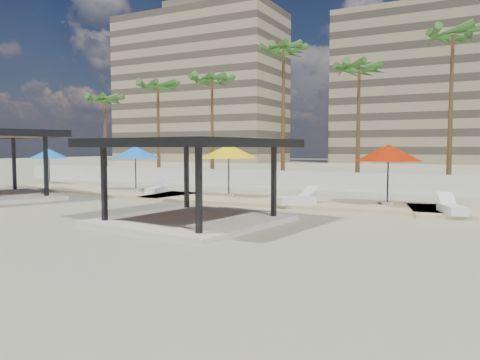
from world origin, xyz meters
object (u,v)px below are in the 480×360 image
(lounger_c, at_px, (452,208))
(pavilion_central, at_px, (192,173))
(umbrella_a, at_px, (49,154))
(umbrella_c, at_px, (388,153))
(lounger_b, at_px, (296,200))
(lounger_a, at_px, (156,190))

(lounger_c, bearing_deg, pavilion_central, 104.49)
(umbrella_a, bearing_deg, umbrella_c, -4.20)
(umbrella_a, distance_m, lounger_b, 21.43)
(pavilion_central, xyz_separation_m, lounger_b, (1.90, 6.19, -1.53))
(lounger_c, bearing_deg, umbrella_c, 41.25)
(umbrella_c, relative_size, lounger_b, 1.74)
(umbrella_c, relative_size, lounger_a, 1.94)
(umbrella_c, xyz_separation_m, lounger_a, (-13.53, -0.13, -2.27))
(pavilion_central, bearing_deg, umbrella_c, 59.96)
(umbrella_c, bearing_deg, pavilion_central, -127.41)
(lounger_c, bearing_deg, lounger_a, 64.37)
(umbrella_c, bearing_deg, lounger_c, -27.97)
(umbrella_c, xyz_separation_m, lounger_b, (-3.99, -1.52, -2.25))
(pavilion_central, distance_m, umbrella_a, 21.42)
(lounger_b, distance_m, lounger_c, 6.84)
(pavilion_central, xyz_separation_m, umbrella_a, (-19.17, 9.54, 0.50))
(umbrella_c, height_order, lounger_a, umbrella_c)
(pavilion_central, height_order, lounger_a, pavilion_central)
(umbrella_a, xyz_separation_m, lounger_a, (11.54, -1.97, -2.06))
(lounger_a, distance_m, lounger_c, 16.44)
(lounger_a, relative_size, lounger_b, 0.90)
(umbrella_a, height_order, lounger_a, umbrella_a)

